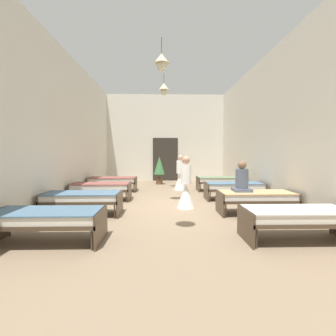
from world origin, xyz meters
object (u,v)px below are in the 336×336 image
at_px(patient_seated_primary, 242,180).
at_px(bed_right_row_1, 256,197).
at_px(potted_plant, 159,167).
at_px(bed_left_row_0, 47,218).
at_px(bed_right_row_3, 220,180).
at_px(bed_left_row_3, 113,181).
at_px(bed_left_row_1, 83,198).
at_px(bed_right_row_0, 297,216).
at_px(bed_left_row_2, 101,187).
at_px(bed_right_row_2, 234,187).
at_px(nurse_near_aisle, 186,189).
at_px(nurse_mid_aisle, 180,177).

bearing_deg(patient_seated_primary, bed_right_row_1, -11.37).
distance_m(patient_seated_primary, potted_plant, 6.29).
xyz_separation_m(bed_left_row_0, bed_right_row_1, (4.41, 1.90, 0.00)).
bearing_deg(bed_right_row_3, bed_left_row_3, 180.00).
bearing_deg(potted_plant, bed_right_row_1, -67.02).
height_order(bed_left_row_0, patient_seated_primary, patient_seated_primary).
relative_size(bed_left_row_1, patient_seated_primary, 2.38).
height_order(bed_right_row_0, bed_right_row_1, same).
bearing_deg(patient_seated_primary, bed_right_row_0, -79.93).
relative_size(bed_right_row_1, bed_left_row_2, 1.00).
height_order(bed_left_row_0, bed_left_row_2, same).
height_order(bed_left_row_0, bed_right_row_0, same).
height_order(bed_right_row_1, bed_right_row_2, same).
distance_m(bed_right_row_2, potted_plant, 4.81).
bearing_deg(bed_left_row_3, bed_right_row_2, -23.29).
bearing_deg(bed_left_row_1, nurse_near_aisle, 14.93).
relative_size(bed_left_row_2, potted_plant, 1.37).
bearing_deg(bed_left_row_0, bed_left_row_3, 90.00).
bearing_deg(bed_right_row_2, nurse_mid_aisle, 126.77).
bearing_deg(bed_right_row_3, nurse_mid_aisle, 169.82).
distance_m(bed_right_row_3, patient_seated_primary, 3.77).
bearing_deg(bed_left_row_2, bed_right_row_0, -40.73).
xyz_separation_m(bed_left_row_1, bed_left_row_3, (0.00, 3.80, 0.00)).
bearing_deg(bed_left_row_2, potted_plant, 65.20).
bearing_deg(nurse_near_aisle, bed_left_row_3, -46.31).
distance_m(bed_left_row_0, bed_left_row_2, 3.80).
distance_m(bed_left_row_1, bed_right_row_3, 5.82).
relative_size(bed_right_row_2, bed_right_row_3, 1.00).
relative_size(bed_left_row_0, bed_right_row_1, 1.00).
xyz_separation_m(bed_left_row_0, bed_left_row_2, (0.00, 3.80, 0.00)).
bearing_deg(nurse_mid_aisle, bed_left_row_1, 89.81).
height_order(bed_right_row_0, potted_plant, potted_plant).
distance_m(bed_right_row_1, nurse_mid_aisle, 4.41).
relative_size(bed_right_row_1, bed_right_row_3, 1.00).
distance_m(bed_left_row_2, potted_plant, 4.50).
height_order(bed_right_row_0, bed_left_row_1, same).
bearing_deg(bed_left_row_0, bed_right_row_1, 23.29).
bearing_deg(patient_seated_primary, potted_plant, 110.29).
relative_size(bed_left_row_0, bed_right_row_0, 1.00).
bearing_deg(patient_seated_primary, bed_left_row_0, -154.13).
xyz_separation_m(nurse_near_aisle, patient_seated_primary, (1.38, -0.65, 0.34)).
distance_m(bed_left_row_1, potted_plant, 6.27).
xyz_separation_m(bed_right_row_0, nurse_mid_aisle, (-1.64, 5.99, 0.09)).
bearing_deg(nurse_near_aisle, bed_right_row_3, -116.61).
distance_m(bed_left_row_0, bed_right_row_3, 7.21).
bearing_deg(bed_right_row_3, nurse_near_aisle, -119.28).
height_order(bed_right_row_1, bed_left_row_3, same).
bearing_deg(bed_left_row_3, nurse_mid_aisle, 6.07).
height_order(bed_right_row_1, potted_plant, potted_plant).
height_order(bed_right_row_3, patient_seated_primary, patient_seated_primary).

